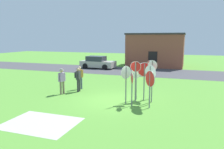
{
  "coord_description": "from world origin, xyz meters",
  "views": [
    {
      "loc": [
        4.17,
        -12.15,
        3.74
      ],
      "look_at": [
        -0.64,
        1.68,
        1.3
      ],
      "focal_mm": 35.17,
      "sensor_mm": 36.0,
      "label": 1
    }
  ],
  "objects_px": {
    "stop_sign_tallest": "(150,78)",
    "person_holding_notes": "(78,78)",
    "stop_sign_leaning_right": "(136,75)",
    "stop_sign_rear_right": "(132,84)",
    "parked_car_on_street": "(98,63)",
    "stop_sign_nearest": "(150,72)",
    "person_with_sunhat": "(80,76)",
    "person_near_signs": "(62,79)",
    "stop_sign_rear_left": "(150,83)",
    "stop_sign_low_front": "(144,74)",
    "stop_sign_leaning_left": "(126,78)",
    "stop_sign_center_cluster": "(152,75)",
    "stop_sign_far_back": "(136,77)"
  },
  "relations": [
    {
      "from": "stop_sign_low_front",
      "to": "stop_sign_rear_left",
      "type": "xyz_separation_m",
      "value": [
        0.58,
        -1.41,
        -0.2
      ]
    },
    {
      "from": "stop_sign_low_front",
      "to": "stop_sign_leaning_right",
      "type": "distance_m",
      "value": 0.69
    },
    {
      "from": "stop_sign_low_front",
      "to": "stop_sign_far_back",
      "type": "distance_m",
      "value": 0.5
    },
    {
      "from": "parked_car_on_street",
      "to": "stop_sign_center_cluster",
      "type": "distance_m",
      "value": 15.4
    },
    {
      "from": "stop_sign_rear_left",
      "to": "person_holding_notes",
      "type": "bearing_deg",
      "value": 159.22
    },
    {
      "from": "stop_sign_low_front",
      "to": "stop_sign_leaning_right",
      "type": "bearing_deg",
      "value": -125.96
    },
    {
      "from": "parked_car_on_street",
      "to": "stop_sign_tallest",
      "type": "relative_size",
      "value": 1.94
    },
    {
      "from": "stop_sign_center_cluster",
      "to": "stop_sign_nearest",
      "type": "distance_m",
      "value": 0.68
    },
    {
      "from": "stop_sign_center_cluster",
      "to": "person_holding_notes",
      "type": "distance_m",
      "value": 5.41
    },
    {
      "from": "stop_sign_rear_left",
      "to": "person_with_sunhat",
      "type": "relative_size",
      "value": 1.21
    },
    {
      "from": "stop_sign_nearest",
      "to": "person_near_signs",
      "type": "xyz_separation_m",
      "value": [
        -5.76,
        -0.74,
        -0.66
      ]
    },
    {
      "from": "stop_sign_low_front",
      "to": "stop_sign_leaning_left",
      "type": "relative_size",
      "value": 1.05
    },
    {
      "from": "stop_sign_low_front",
      "to": "stop_sign_nearest",
      "type": "relative_size",
      "value": 0.96
    },
    {
      "from": "stop_sign_far_back",
      "to": "stop_sign_nearest",
      "type": "bearing_deg",
      "value": 31.02
    },
    {
      "from": "stop_sign_low_front",
      "to": "stop_sign_tallest",
      "type": "height_order",
      "value": "stop_sign_low_front"
    },
    {
      "from": "stop_sign_rear_left",
      "to": "stop_sign_leaning_right",
      "type": "height_order",
      "value": "stop_sign_leaning_right"
    },
    {
      "from": "parked_car_on_street",
      "to": "stop_sign_rear_left",
      "type": "height_order",
      "value": "stop_sign_rear_left"
    },
    {
      "from": "parked_car_on_street",
      "to": "person_holding_notes",
      "type": "bearing_deg",
      "value": -73.46
    },
    {
      "from": "stop_sign_nearest",
      "to": "person_with_sunhat",
      "type": "distance_m",
      "value": 5.44
    },
    {
      "from": "stop_sign_rear_right",
      "to": "stop_sign_leaning_right",
      "type": "bearing_deg",
      "value": 89.5
    },
    {
      "from": "stop_sign_far_back",
      "to": "person_near_signs",
      "type": "xyz_separation_m",
      "value": [
        -5.01,
        -0.28,
        -0.44
      ]
    },
    {
      "from": "stop_sign_tallest",
      "to": "stop_sign_center_cluster",
      "type": "relative_size",
      "value": 0.91
    },
    {
      "from": "person_holding_notes",
      "to": "person_near_signs",
      "type": "height_order",
      "value": "person_near_signs"
    },
    {
      "from": "stop_sign_far_back",
      "to": "stop_sign_leaning_left",
      "type": "bearing_deg",
      "value": -110.41
    },
    {
      "from": "stop_sign_leaning_left",
      "to": "parked_car_on_street",
      "type": "bearing_deg",
      "value": 118.95
    },
    {
      "from": "stop_sign_tallest",
      "to": "person_holding_notes",
      "type": "relative_size",
      "value": 1.34
    },
    {
      "from": "person_with_sunhat",
      "to": "stop_sign_leaning_right",
      "type": "bearing_deg",
      "value": -22.5
    },
    {
      "from": "parked_car_on_street",
      "to": "stop_sign_far_back",
      "type": "distance_m",
      "value": 14.69
    },
    {
      "from": "person_holding_notes",
      "to": "person_near_signs",
      "type": "bearing_deg",
      "value": -124.85
    },
    {
      "from": "person_with_sunhat",
      "to": "person_near_signs",
      "type": "distance_m",
      "value": 1.79
    },
    {
      "from": "stop_sign_low_front",
      "to": "person_with_sunhat",
      "type": "relative_size",
      "value": 1.37
    },
    {
      "from": "stop_sign_far_back",
      "to": "stop_sign_leaning_right",
      "type": "bearing_deg",
      "value": -81.93
    },
    {
      "from": "stop_sign_rear_right",
      "to": "person_near_signs",
      "type": "relative_size",
      "value": 1.08
    },
    {
      "from": "stop_sign_rear_left",
      "to": "person_near_signs",
      "type": "height_order",
      "value": "stop_sign_rear_left"
    },
    {
      "from": "stop_sign_nearest",
      "to": "stop_sign_leaning_left",
      "type": "height_order",
      "value": "stop_sign_nearest"
    },
    {
      "from": "stop_sign_far_back",
      "to": "stop_sign_nearest",
      "type": "distance_m",
      "value": 0.91
    },
    {
      "from": "person_with_sunhat",
      "to": "stop_sign_nearest",
      "type": "bearing_deg",
      "value": -10.61
    },
    {
      "from": "stop_sign_leaning_right",
      "to": "stop_sign_rear_right",
      "type": "bearing_deg",
      "value": -90.5
    },
    {
      "from": "stop_sign_rear_right",
      "to": "stop_sign_far_back",
      "type": "relative_size",
      "value": 0.89
    },
    {
      "from": "stop_sign_rear_left",
      "to": "stop_sign_nearest",
      "type": "bearing_deg",
      "value": 99.39
    },
    {
      "from": "stop_sign_rear_left",
      "to": "person_near_signs",
      "type": "distance_m",
      "value": 6.15
    },
    {
      "from": "stop_sign_leaning_right",
      "to": "stop_sign_leaning_left",
      "type": "bearing_deg",
      "value": -129.63
    },
    {
      "from": "stop_sign_tallest",
      "to": "person_holding_notes",
      "type": "distance_m",
      "value": 5.48
    },
    {
      "from": "parked_car_on_street",
      "to": "stop_sign_low_front",
      "type": "xyz_separation_m",
      "value": [
        8.26,
        -12.33,
        0.91
      ]
    },
    {
      "from": "stop_sign_rear_left",
      "to": "person_holding_notes",
      "type": "relative_size",
      "value": 1.21
    },
    {
      "from": "stop_sign_far_back",
      "to": "person_with_sunhat",
      "type": "xyz_separation_m",
      "value": [
        -4.54,
        1.45,
        -0.5
      ]
    },
    {
      "from": "stop_sign_center_cluster",
      "to": "person_near_signs",
      "type": "bearing_deg",
      "value": -179.11
    },
    {
      "from": "stop_sign_center_cluster",
      "to": "stop_sign_nearest",
      "type": "bearing_deg",
      "value": 109.82
    },
    {
      "from": "stop_sign_low_front",
      "to": "stop_sign_leaning_left",
      "type": "xyz_separation_m",
      "value": [
        -0.84,
        -1.08,
        -0.11
      ]
    },
    {
      "from": "person_holding_notes",
      "to": "stop_sign_center_cluster",
      "type": "bearing_deg",
      "value": -9.76
    }
  ]
}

